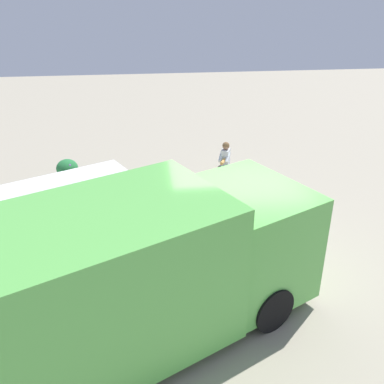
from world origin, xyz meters
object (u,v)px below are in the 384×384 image
(food_truck, at_px, (140,277))
(planter_flowering_near, at_px, (68,174))
(planter_flowering_far, at_px, (100,205))
(person_customer, at_px, (225,159))

(food_truck, height_order, planter_flowering_near, food_truck)
(planter_flowering_far, bearing_deg, planter_flowering_near, -62.23)
(planter_flowering_near, distance_m, planter_flowering_far, 2.15)
(person_customer, xyz_separation_m, planter_flowering_far, (3.47, 2.61, 0.03))
(person_customer, height_order, planter_flowering_near, person_customer)
(person_customer, xyz_separation_m, planter_flowering_near, (4.47, 0.71, 0.07))
(planter_flowering_far, bearing_deg, person_customer, -143.02)
(food_truck, distance_m, person_customer, 7.11)
(planter_flowering_near, height_order, planter_flowering_far, planter_flowering_near)
(food_truck, bearing_deg, planter_flowering_near, -71.80)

